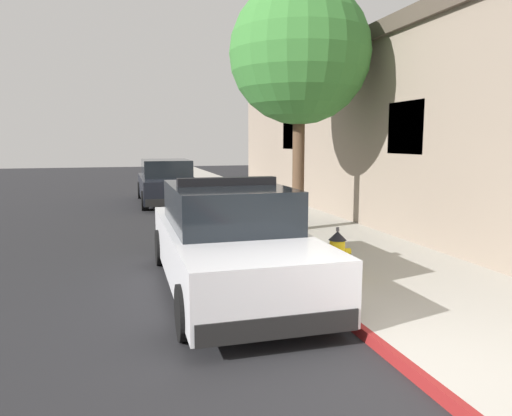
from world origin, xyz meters
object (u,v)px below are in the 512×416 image
object	(u,v)px
police_cruiser	(228,240)
parked_car_silver_ahead	(167,183)
street_tree	(300,54)
fire_hydrant	(337,253)

from	to	relation	value
police_cruiser	parked_car_silver_ahead	xyz separation A→B (m)	(0.02, 10.51, -0.00)
parked_car_silver_ahead	street_tree	world-z (taller)	street_tree
parked_car_silver_ahead	fire_hydrant	size ratio (longest dim) A/B	6.37
parked_car_silver_ahead	street_tree	xyz separation A→B (m)	(2.45, -6.89, 3.44)
police_cruiser	street_tree	distance (m)	5.57
police_cruiser	fire_hydrant	distance (m)	1.72
parked_car_silver_ahead	street_tree	size ratio (longest dim) A/B	0.85
police_cruiser	street_tree	xyz separation A→B (m)	(2.48, 3.62, 3.43)
fire_hydrant	street_tree	distance (m)	5.39
parked_car_silver_ahead	fire_hydrant	bearing A→B (deg)	-81.22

